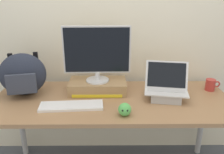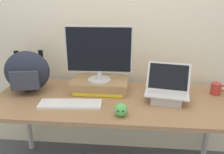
{
  "view_description": "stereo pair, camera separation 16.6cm",
  "coord_description": "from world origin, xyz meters",
  "views": [
    {
      "loc": [
        -0.01,
        -1.68,
        1.55
      ],
      "look_at": [
        0.0,
        0.0,
        0.92
      ],
      "focal_mm": 38.9,
      "sensor_mm": 36.0,
      "label": 1
    },
    {
      "loc": [
        0.15,
        -1.68,
        1.55
      ],
      "look_at": [
        0.0,
        0.0,
        0.92
      ],
      "focal_mm": 38.9,
      "sensor_mm": 36.0,
      "label": 2
    }
  ],
  "objects": [
    {
      "name": "open_laptop",
      "position": [
        0.41,
        0.01,
        0.79
      ],
      "size": [
        0.35,
        0.27,
        0.27
      ],
      "rotation": [
        0.0,
        0.0,
        -0.17
      ],
      "color": "#ADADB2",
      "rests_on": "desk"
    },
    {
      "name": "toner_box_yellow",
      "position": [
        -0.12,
        0.14,
        0.78
      ],
      "size": [
        0.46,
        0.25,
        0.1
      ],
      "color": "#9E7A51",
      "rests_on": "desk"
    },
    {
      "name": "messenger_backpack",
      "position": [
        -0.69,
        0.09,
        0.9
      ],
      "size": [
        0.39,
        0.3,
        0.34
      ],
      "rotation": [
        0.0,
        0.0,
        0.2
      ],
      "color": "#232838",
      "rests_on": "desk"
    },
    {
      "name": "desktop_monitor",
      "position": [
        -0.12,
        0.14,
        1.06
      ],
      "size": [
        0.52,
        0.18,
        0.44
      ],
      "rotation": [
        0.0,
        0.0,
        0.02
      ],
      "color": "silver",
      "rests_on": "toner_box_yellow"
    },
    {
      "name": "back_wall",
      "position": [
        0.0,
        0.46,
        1.3
      ],
      "size": [
        7.0,
        0.1,
        2.6
      ],
      "primitive_type": "cube",
      "color": "silver",
      "rests_on": "ground"
    },
    {
      "name": "coffee_mug",
      "position": [
        0.82,
        0.16,
        0.78
      ],
      "size": [
        0.12,
        0.08,
        0.09
      ],
      "color": "#B2332D",
      "rests_on": "desk"
    },
    {
      "name": "desk",
      "position": [
        0.0,
        0.0,
        0.67
      ],
      "size": [
        1.82,
        0.73,
        0.74
      ],
      "color": "#99704C",
      "rests_on": "ground"
    },
    {
      "name": "plush_toy",
      "position": [
        0.08,
        -0.25,
        0.78
      ],
      "size": [
        0.09,
        0.09,
        0.09
      ],
      "color": "#56B256",
      "rests_on": "desk"
    },
    {
      "name": "external_keyboard",
      "position": [
        -0.29,
        -0.13,
        0.75
      ],
      "size": [
        0.46,
        0.17,
        0.02
      ],
      "rotation": [
        0.0,
        0.0,
        0.07
      ],
      "color": "white",
      "rests_on": "desk"
    }
  ]
}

